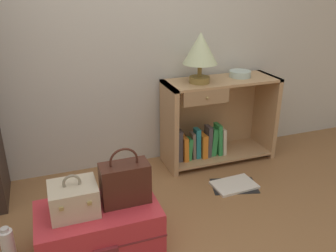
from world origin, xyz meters
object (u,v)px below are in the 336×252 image
object	(u,v)px
bowl	(240,74)
table_lamp	(200,50)
bookshelf	(215,122)
bottle	(8,243)
train_case	(74,199)
suitcase_large	(99,227)
handbag	(125,182)
open_book_on_floor	(234,185)

from	to	relation	value
bowl	table_lamp	bearing A→B (deg)	-173.30
bookshelf	bottle	size ratio (longest dim) A/B	4.85
bookshelf	table_lamp	distance (m)	0.68
train_case	bottle	world-z (taller)	train_case
table_lamp	bowl	bearing A→B (deg)	6.70
table_lamp	bottle	world-z (taller)	table_lamp
bowl	bottle	distance (m)	2.20
suitcase_large	bottle	size ratio (longest dim) A/B	3.60
train_case	handbag	bearing A→B (deg)	0.92
suitcase_large	train_case	bearing A→B (deg)	175.81
bowl	suitcase_large	xyz separation A→B (m)	(-1.42, -0.83, -0.64)
table_lamp	train_case	world-z (taller)	table_lamp
bowl	handbag	distance (m)	1.53
bookshelf	open_book_on_floor	bearing A→B (deg)	-96.19
table_lamp	train_case	bearing A→B (deg)	-146.00
train_case	bottle	distance (m)	0.49
bowl	train_case	world-z (taller)	bowl
train_case	handbag	xyz separation A→B (m)	(0.31, 0.00, 0.04)
table_lamp	bowl	size ratio (longest dim) A/B	2.19
bowl	suitcase_large	distance (m)	1.77
table_lamp	suitcase_large	bearing A→B (deg)	-142.41
bowl	handbag	size ratio (longest dim) A/B	0.51
table_lamp	bottle	bearing A→B (deg)	-156.04
bookshelf	handbag	size ratio (longest dim) A/B	2.74
bowl	open_book_on_floor	distance (m)	0.97
bottle	table_lamp	bearing A→B (deg)	23.96
bookshelf	table_lamp	world-z (taller)	table_lamp
bookshelf	train_case	world-z (taller)	bookshelf
bookshelf	train_case	xyz separation A→B (m)	(-1.32, -0.81, 0.01)
bowl	train_case	bearing A→B (deg)	-152.23
train_case	handbag	distance (m)	0.31
suitcase_large	bowl	bearing A→B (deg)	30.16
bottle	bowl	bearing A→B (deg)	20.58
bowl	train_case	xyz separation A→B (m)	(-1.55, -0.82, -0.41)
bowl	bottle	bearing A→B (deg)	-159.42
bottle	bookshelf	bearing A→B (deg)	22.81
bookshelf	train_case	distance (m)	1.55
bookshelf	handbag	distance (m)	1.29
table_lamp	train_case	distance (m)	1.52
bookshelf	table_lamp	xyz separation A→B (m)	(-0.18, -0.04, 0.66)
train_case	open_book_on_floor	bearing A→B (deg)	13.83
train_case	bottle	bearing A→B (deg)	168.42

